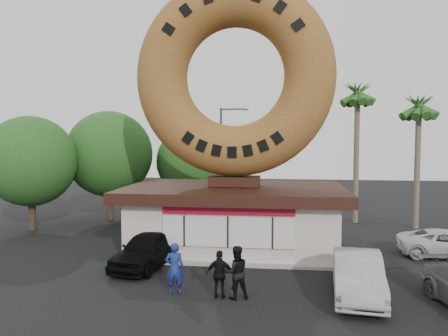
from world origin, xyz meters
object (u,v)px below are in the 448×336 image
donut_shop (234,215)px  car_silver (358,275)px  person_center (236,272)px  giant_donut (235,77)px  street_lamp (223,155)px  car_black (147,249)px  person_left (175,268)px  person_right (220,274)px

donut_shop → car_silver: (5.13, -6.25, -0.97)m
donut_shop → person_center: (0.74, -7.01, -0.80)m
car_silver → donut_shop: bearing=135.4°
giant_donut → car_silver: size_ratio=2.11×
street_lamp → car_black: 14.22m
person_left → car_black: size_ratio=0.42×
donut_shop → person_right: bearing=-88.7°
person_center → person_right: (-0.58, -0.05, -0.09)m
person_left → person_center: 2.33m
street_lamp → car_silver: size_ratio=1.66×
person_right → car_silver: size_ratio=0.36×
giant_donut → car_black: size_ratio=2.21×
person_left → person_center: size_ratio=1.00×
street_lamp → person_center: size_ratio=4.16×
street_lamp → person_left: 17.16m
person_left → car_silver: person_left is taller
giant_donut → person_right: (0.16, -7.07, -8.00)m
person_right → car_black: 5.09m
car_black → car_silver: (8.72, -2.65, 0.01)m
person_left → car_silver: (6.71, 0.52, -0.17)m
donut_shop → person_left: donut_shop is taller
donut_shop → person_center: bearing=-84.0°
car_silver → person_right: bearing=-164.8°
person_left → person_right: person_left is taller
giant_donut → car_black: (-3.59, -3.62, -8.09)m
person_right → street_lamp: bearing=-81.8°
car_silver → car_black: bearing=169.2°
person_center → person_right: 0.59m
person_center → car_black: 5.51m
person_center → car_silver: (4.39, 0.76, -0.17)m
person_center → car_silver: 4.46m
car_black → car_silver: 9.11m
donut_shop → person_right: donut_shop is taller
car_black → person_right: bearing=-32.1°
street_lamp → person_right: size_ratio=4.59×
donut_shop → street_lamp: bearing=100.5°
person_center → car_black: size_ratio=0.42×
donut_shop → person_left: size_ratio=5.84×
person_center → donut_shop: bearing=-103.2°
street_lamp → person_left: bearing=-89.0°
street_lamp → person_right: (2.02, -17.07, -3.61)m
person_left → person_right: bearing=161.7°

